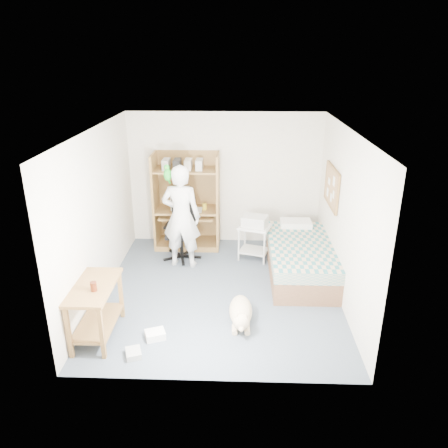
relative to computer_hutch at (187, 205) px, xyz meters
name	(u,v)px	position (x,y,z in m)	size (l,w,h in m)	color
floor	(221,291)	(0.70, -1.74, -0.82)	(4.00, 4.00, 0.00)	#424C59
wall_back	(225,179)	(0.70, 0.26, 0.43)	(3.60, 0.02, 2.50)	silver
wall_right	(344,218)	(2.50, -1.74, 0.43)	(0.02, 4.00, 2.50)	silver
wall_left	(98,215)	(-1.10, -1.74, 0.43)	(0.02, 4.00, 2.50)	silver
ceiling	(220,130)	(0.70, -1.74, 1.68)	(3.60, 4.00, 0.02)	white
computer_hutch	(187,205)	(0.00, 0.00, 0.00)	(1.20, 0.63, 1.80)	brown
bed	(300,258)	(2.00, -1.12, -0.53)	(1.02, 2.02, 0.66)	brown
side_desk	(96,303)	(-0.85, -2.94, -0.33)	(0.50, 1.00, 0.75)	brown
corkboard	(332,187)	(2.47, -0.84, 0.63)	(0.04, 0.94, 0.66)	#A27D48
office_chair	(182,237)	(-0.04, -0.53, -0.44)	(0.61, 0.61, 1.08)	black
person	(181,217)	(0.00, -0.84, 0.08)	(0.65, 0.43, 1.79)	white
parrot	(168,174)	(-0.20, -0.82, 0.82)	(0.13, 0.23, 0.36)	#159322
dog	(241,312)	(1.01, -2.57, -0.66)	(0.33, 0.99, 0.37)	beige
printer_cart	(254,237)	(1.25, -0.55, -0.40)	(0.64, 0.57, 0.64)	silver
printer	(255,221)	(1.25, -0.55, -0.09)	(0.42, 0.32, 0.18)	beige
crt_monitor	(180,198)	(-0.12, 0.01, 0.13)	(0.44, 0.45, 0.36)	beige
keyboard	(188,215)	(0.02, -0.16, -0.15)	(0.45, 0.16, 0.03)	beige
pencil_cup	(205,207)	(0.33, -0.09, 0.00)	(0.08, 0.08, 0.12)	gold
drink_glass	(94,287)	(-0.80, -3.07, -0.01)	(0.08, 0.08, 0.12)	#43190A
floor_box_a	(155,335)	(-0.10, -2.97, -0.77)	(0.25, 0.20, 0.10)	white
floor_box_b	(134,353)	(-0.30, -3.34, -0.78)	(0.18, 0.22, 0.08)	#B6B7B2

